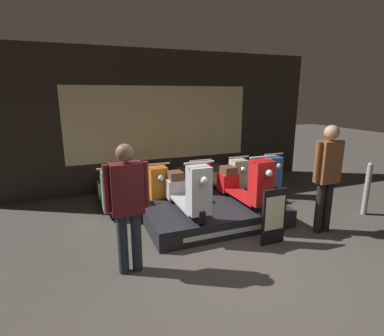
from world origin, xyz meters
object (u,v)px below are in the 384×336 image
(person_left_browsing, at_px, (127,200))
(person_right_browsing, at_px, (327,172))
(scooter_display_right, at_px, (245,184))
(price_sign_board, at_px, (274,217))
(scooter_backrow_4, at_px, (260,175))
(scooter_backrow_2, at_px, (192,182))
(scooter_backrow_3, at_px, (227,178))
(scooter_display_left, at_px, (187,191))
(scooter_backrow_0, at_px, (109,192))
(scooter_backrow_1, at_px, (152,187))
(street_bollard, at_px, (367,189))

(person_left_browsing, bearing_deg, person_right_browsing, 0.00)
(scooter_display_right, distance_m, price_sign_board, 0.97)
(scooter_backrow_4, relative_size, person_left_browsing, 0.92)
(person_right_browsing, bearing_deg, price_sign_board, -176.72)
(scooter_backrow_2, bearing_deg, scooter_backrow_3, 0.00)
(scooter_backrow_4, distance_m, person_left_browsing, 4.18)
(scooter_display_left, xyz_separation_m, person_right_browsing, (2.04, -0.88, 0.35))
(scooter_backrow_0, relative_size, person_left_browsing, 0.92)
(scooter_backrow_0, bearing_deg, price_sign_board, -47.46)
(scooter_backrow_4, bearing_deg, scooter_display_left, -149.25)
(scooter_backrow_1, xyz_separation_m, scooter_backrow_3, (1.73, 0.00, 0.00))
(person_left_browsing, bearing_deg, scooter_backrow_4, 33.38)
(price_sign_board, relative_size, street_bollard, 0.87)
(scooter_backrow_3, bearing_deg, person_left_browsing, -138.69)
(scooter_backrow_0, xyz_separation_m, person_left_browsing, (0.01, -2.27, 0.60))
(scooter_backrow_0, bearing_deg, scooter_backrow_4, 0.00)
(scooter_display_left, xyz_separation_m, street_bollard, (3.34, -0.61, -0.17))
(scooter_display_left, bearing_deg, scooter_backrow_2, 66.22)
(scooter_display_right, height_order, scooter_backrow_3, scooter_display_right)
(scooter_display_left, height_order, person_left_browsing, person_left_browsing)
(scooter_display_left, relative_size, person_left_browsing, 0.92)
(scooter_backrow_2, height_order, person_right_browsing, person_right_browsing)
(price_sign_board, distance_m, street_bollard, 2.34)
(scooter_backrow_3, xyz_separation_m, scooter_backrow_4, (0.86, 0.00, 0.00))
(scooter_backrow_3, relative_size, person_right_browsing, 0.87)
(scooter_display_left, xyz_separation_m, scooter_backrow_4, (2.34, 1.39, -0.31))
(scooter_backrow_2, bearing_deg, scooter_backrow_4, 0.00)
(scooter_display_right, relative_size, person_right_browsing, 0.87)
(scooter_backrow_2, distance_m, person_left_browsing, 2.92)
(person_left_browsing, relative_size, price_sign_board, 1.91)
(scooter_backrow_4, bearing_deg, person_left_browsing, -146.62)
(scooter_display_right, distance_m, street_bollard, 2.35)
(scooter_backrow_3, relative_size, scooter_backrow_4, 1.00)
(scooter_backrow_1, relative_size, scooter_backrow_4, 1.00)
(scooter_display_right, height_order, scooter_backrow_2, scooter_display_right)
(scooter_display_right, distance_m, person_right_browsing, 1.35)
(scooter_display_right, xyz_separation_m, person_left_browsing, (-2.19, -0.88, 0.29))
(scooter_backrow_2, relative_size, scooter_backrow_4, 1.00)
(scooter_display_left, xyz_separation_m, scooter_backrow_3, (1.48, 1.39, -0.31))
(scooter_backrow_0, height_order, scooter_backrow_1, same)
(scooter_backrow_2, xyz_separation_m, street_bollard, (2.73, -2.00, 0.14))
(scooter_display_right, relative_size, street_bollard, 1.52)
(scooter_display_left, bearing_deg, person_right_browsing, -23.35)
(scooter_backrow_3, xyz_separation_m, street_bollard, (1.86, -2.00, 0.14))
(scooter_backrow_1, bearing_deg, price_sign_board, -61.32)
(scooter_backrow_4, height_order, street_bollard, street_bollard)
(scooter_display_left, relative_size, scooter_backrow_0, 1.00)
(scooter_backrow_4, xyz_separation_m, person_left_browsing, (-3.45, -2.27, 0.60))
(scooter_display_left, distance_m, person_right_browsing, 2.25)
(scooter_display_left, distance_m, person_left_browsing, 1.44)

